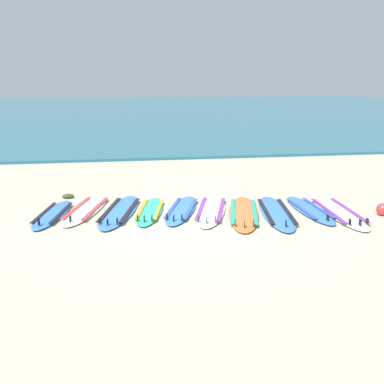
{
  "coord_description": "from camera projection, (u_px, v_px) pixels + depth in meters",
  "views": [
    {
      "loc": [
        -1.03,
        -8.05,
        2.71
      ],
      "look_at": [
        0.38,
        1.18,
        0.25
      ],
      "focal_mm": 39.31,
      "sensor_mm": 36.0,
      "label": 1
    }
  ],
  "objects": [
    {
      "name": "sea",
      "position": [
        137.0,
        108.0,
        43.55
      ],
      "size": [
        80.0,
        60.0,
        0.1
      ],
      "primitive_type": "cube",
      "color": "#23667A",
      "rests_on": "ground"
    },
    {
      "name": "ground_plane",
      "position": [
        182.0,
        219.0,
        8.53
      ],
      "size": [
        80.0,
        80.0,
        0.0
      ],
      "primitive_type": "plane",
      "color": "#B7AD93"
    },
    {
      "name": "surfboard_0",
      "position": [
        53.0,
        214.0,
        8.74
      ],
      "size": [
        0.81,
        2.08,
        0.18
      ],
      "color": "#3875CC",
      "rests_on": "ground"
    },
    {
      "name": "surfboard_1",
      "position": [
        86.0,
        209.0,
        9.07
      ],
      "size": [
        1.14,
        2.41,
        0.18
      ],
      "color": "silver",
      "rests_on": "ground"
    },
    {
      "name": "surfboard_5",
      "position": [
        211.0,
        210.0,
        9.01
      ],
      "size": [
        1.24,
        2.45,
        0.18
      ],
      "color": "white",
      "rests_on": "ground"
    },
    {
      "name": "surfboard_2",
      "position": [
        120.0,
        211.0,
        8.94
      ],
      "size": [
        1.16,
        2.57,
        0.18
      ],
      "color": "#3875CC",
      "rests_on": "ground"
    },
    {
      "name": "surfboard_3",
      "position": [
        150.0,
        211.0,
        8.96
      ],
      "size": [
        0.9,
        2.12,
        0.18
      ],
      "color": "#2DB793",
      "rests_on": "ground"
    },
    {
      "name": "surfboard_7",
      "position": [
        276.0,
        212.0,
        8.85
      ],
      "size": [
        1.01,
        2.57,
        0.18
      ],
      "color": "#3875CC",
      "rests_on": "ground"
    },
    {
      "name": "surfboard_8",
      "position": [
        309.0,
        209.0,
        9.06
      ],
      "size": [
        0.55,
        2.14,
        0.18
      ],
      "color": "#3875CC",
      "rests_on": "ground"
    },
    {
      "name": "surfboard_9",
      "position": [
        338.0,
        212.0,
        8.91
      ],
      "size": [
        0.79,
        2.55,
        0.18
      ],
      "color": "white",
      "rests_on": "ground"
    },
    {
      "name": "surfboard_4",
      "position": [
        182.0,
        210.0,
        9.05
      ],
      "size": [
        1.19,
        2.25,
        0.18
      ],
      "color": "#3875CC",
      "rests_on": "ground"
    },
    {
      "name": "seaweed_clump_near_shoreline",
      "position": [
        68.0,
        196.0,
        10.08
      ],
      "size": [
        0.28,
        0.22,
        0.1
      ],
      "primitive_type": "ellipsoid",
      "color": "#384723",
      "rests_on": "ground"
    },
    {
      "name": "surfboard_6",
      "position": [
        243.0,
        213.0,
        8.83
      ],
      "size": [
        1.23,
        2.58,
        0.18
      ],
      "color": "orange",
      "rests_on": "ground"
    },
    {
      "name": "beach_ball",
      "position": [
        382.0,
        209.0,
        8.75
      ],
      "size": [
        0.26,
        0.26,
        0.26
      ],
      "primitive_type": "sphere",
      "color": "red",
      "rests_on": "ground"
    }
  ]
}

